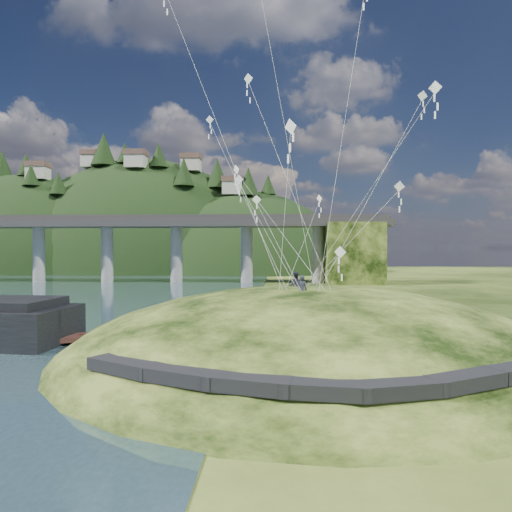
{
  "coord_description": "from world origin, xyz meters",
  "views": [
    {
      "loc": [
        5.63,
        -29.26,
        7.62
      ],
      "look_at": [
        4.0,
        6.0,
        7.0
      ],
      "focal_mm": 32.0,
      "sensor_mm": 36.0,
      "label": 1
    }
  ],
  "objects": [
    {
      "name": "wooden_dock",
      "position": [
        -7.09,
        7.7,
        0.47
      ],
      "size": [
        14.59,
        8.07,
        1.06
      ],
      "color": "#391D17",
      "rests_on": "ground"
    },
    {
      "name": "far_ridge",
      "position": [
        -43.58,
        122.17,
        -7.44
      ],
      "size": [
        153.0,
        70.0,
        94.5
      ],
      "color": "black",
      "rests_on": "ground"
    },
    {
      "name": "kite_swarm",
      "position": [
        6.48,
        4.12,
        16.26
      ],
      "size": [
        19.41,
        17.94,
        21.76
      ],
      "color": "white",
      "rests_on": "ground"
    },
    {
      "name": "ground",
      "position": [
        0.0,
        0.0,
        0.0
      ],
      "size": [
        320.0,
        320.0,
        0.0
      ],
      "primitive_type": "plane",
      "color": "black",
      "rests_on": "ground"
    },
    {
      "name": "bridge",
      "position": [
        -26.46,
        70.07,
        9.7
      ],
      "size": [
        160.0,
        11.0,
        15.0
      ],
      "color": "#2D2B2B",
      "rests_on": "ground"
    },
    {
      "name": "footpath",
      "position": [
        7.46,
        -9.74,
        2.08
      ],
      "size": [
        22.29,
        5.84,
        0.83
      ],
      "color": "black",
      "rests_on": "ground"
    },
    {
      "name": "kite_flyers",
      "position": [
        6.99,
        1.75,
        5.95
      ],
      "size": [
        1.21,
        3.43,
        2.03
      ],
      "color": "#272934",
      "rests_on": "ground"
    },
    {
      "name": "grass_hill",
      "position": [
        8.0,
        2.0,
        -1.5
      ],
      "size": [
        36.0,
        32.0,
        13.0
      ],
      "color": "black",
      "rests_on": "ground"
    }
  ]
}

